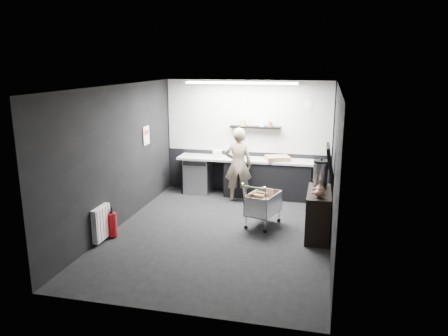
# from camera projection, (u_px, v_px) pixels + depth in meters

# --- Properties ---
(floor) EXTENTS (5.50, 5.50, 0.00)m
(floor) POSITION_uv_depth(u_px,v_px,m) (221.00, 233.00, 8.17)
(floor) COLOR black
(floor) RESTS_ON ground
(ceiling) EXTENTS (5.50, 5.50, 0.00)m
(ceiling) POSITION_uv_depth(u_px,v_px,m) (220.00, 86.00, 7.53)
(ceiling) COLOR silver
(ceiling) RESTS_ON wall_back
(wall_back) EXTENTS (5.50, 0.00, 5.50)m
(wall_back) POSITION_uv_depth(u_px,v_px,m) (248.00, 137.00, 10.45)
(wall_back) COLOR black
(wall_back) RESTS_ON floor
(wall_front) EXTENTS (5.50, 0.00, 5.50)m
(wall_front) POSITION_uv_depth(u_px,v_px,m) (166.00, 212.00, 5.25)
(wall_front) COLOR black
(wall_front) RESTS_ON floor
(wall_left) EXTENTS (0.00, 5.50, 5.50)m
(wall_left) POSITION_uv_depth(u_px,v_px,m) (118.00, 157.00, 8.29)
(wall_left) COLOR black
(wall_left) RESTS_ON floor
(wall_right) EXTENTS (0.00, 5.50, 5.50)m
(wall_right) POSITION_uv_depth(u_px,v_px,m) (335.00, 168.00, 7.40)
(wall_right) COLOR black
(wall_right) RESTS_ON floor
(kitchen_wall_panel) EXTENTS (3.95, 0.02, 1.70)m
(kitchen_wall_panel) POSITION_uv_depth(u_px,v_px,m) (248.00, 116.00, 10.31)
(kitchen_wall_panel) COLOR silver
(kitchen_wall_panel) RESTS_ON wall_back
(dado_panel) EXTENTS (3.95, 0.02, 1.00)m
(dado_panel) POSITION_uv_depth(u_px,v_px,m) (247.00, 172.00, 10.63)
(dado_panel) COLOR black
(dado_panel) RESTS_ON wall_back
(floating_shelf) EXTENTS (1.20, 0.22, 0.04)m
(floating_shelf) POSITION_uv_depth(u_px,v_px,m) (255.00, 127.00, 10.21)
(floating_shelf) COLOR black
(floating_shelf) RESTS_ON wall_back
(wall_clock) EXTENTS (0.20, 0.03, 0.20)m
(wall_clock) POSITION_uv_depth(u_px,v_px,m) (309.00, 105.00, 9.91)
(wall_clock) COLOR white
(wall_clock) RESTS_ON wall_back
(poster) EXTENTS (0.02, 0.30, 0.40)m
(poster) POSITION_uv_depth(u_px,v_px,m) (146.00, 136.00, 9.47)
(poster) COLOR white
(poster) RESTS_ON wall_left
(poster_red_band) EXTENTS (0.02, 0.22, 0.10)m
(poster_red_band) POSITION_uv_depth(u_px,v_px,m) (146.00, 132.00, 9.45)
(poster_red_band) COLOR red
(poster_red_band) RESTS_ON poster
(radiator) EXTENTS (0.10, 0.50, 0.60)m
(radiator) POSITION_uv_depth(u_px,v_px,m) (101.00, 223.00, 7.67)
(radiator) COLOR white
(radiator) RESTS_ON wall_left
(ceiling_strip) EXTENTS (2.40, 0.20, 0.04)m
(ceiling_strip) POSITION_uv_depth(u_px,v_px,m) (241.00, 83.00, 9.28)
(ceiling_strip) COLOR white
(ceiling_strip) RESTS_ON ceiling
(prep_counter) EXTENTS (3.20, 0.61, 0.90)m
(prep_counter) POSITION_uv_depth(u_px,v_px,m) (250.00, 177.00, 10.32)
(prep_counter) COLOR black
(prep_counter) RESTS_ON floor
(person) EXTENTS (0.68, 0.50, 1.69)m
(person) POSITION_uv_depth(u_px,v_px,m) (238.00, 165.00, 9.84)
(person) COLOR #C3B69A
(person) RESTS_ON floor
(shopping_cart) EXTENTS (0.69, 0.94, 0.89)m
(shopping_cart) POSITION_uv_depth(u_px,v_px,m) (263.00, 205.00, 8.42)
(shopping_cart) COLOR silver
(shopping_cart) RESTS_ON floor
(sideboard) EXTENTS (0.48, 1.13, 1.69)m
(sideboard) POSITION_uv_depth(u_px,v_px,m) (319.00, 207.00, 7.93)
(sideboard) COLOR black
(sideboard) RESTS_ON floor
(fire_extinguisher) EXTENTS (0.17, 0.17, 0.55)m
(fire_extinguisher) POSITION_uv_depth(u_px,v_px,m) (112.00, 224.00, 7.88)
(fire_extinguisher) COLOR #BA0C13
(fire_extinguisher) RESTS_ON floor
(cardboard_box) EXTENTS (0.63, 0.56, 0.10)m
(cardboard_box) POSITION_uv_depth(u_px,v_px,m) (278.00, 158.00, 10.01)
(cardboard_box) COLOR #A88259
(cardboard_box) RESTS_ON prep_counter
(pink_tub) EXTENTS (0.20, 0.20, 0.20)m
(pink_tub) POSITION_uv_depth(u_px,v_px,m) (234.00, 154.00, 10.28)
(pink_tub) COLOR silver
(pink_tub) RESTS_ON prep_counter
(white_container) EXTENTS (0.20, 0.16, 0.17)m
(white_container) POSITION_uv_depth(u_px,v_px,m) (217.00, 154.00, 10.32)
(white_container) COLOR white
(white_container) RESTS_ON prep_counter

